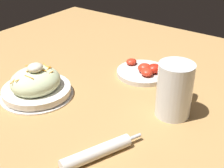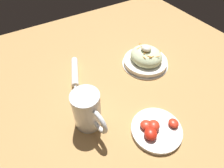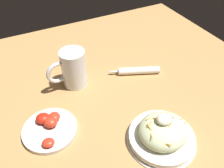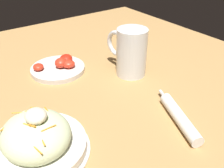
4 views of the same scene
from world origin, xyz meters
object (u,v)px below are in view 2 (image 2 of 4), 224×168
at_px(beer_mug, 88,112).
at_px(tomato_plate, 156,129).
at_px(napkin_roll, 75,72).
at_px(salad_plate, 146,58).

relative_size(beer_mug, tomato_plate, 0.89).
bearing_deg(napkin_roll, salad_plate, 70.81).
xyz_separation_m(salad_plate, tomato_plate, (0.30, -0.19, -0.02)).
distance_m(salad_plate, napkin_roll, 0.33).
height_order(napkin_roll, tomato_plate, tomato_plate).
height_order(salad_plate, tomato_plate, salad_plate).
relative_size(salad_plate, beer_mug, 1.39).
distance_m(salad_plate, tomato_plate, 0.36).
xyz_separation_m(beer_mug, napkin_roll, (-0.26, 0.06, -0.05)).
bearing_deg(tomato_plate, beer_mug, -129.84).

